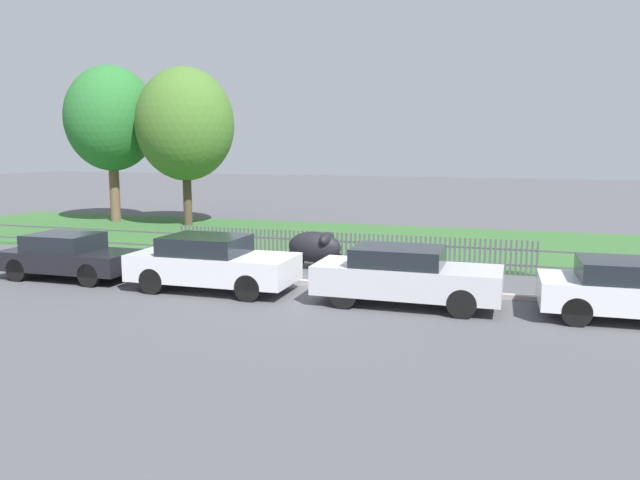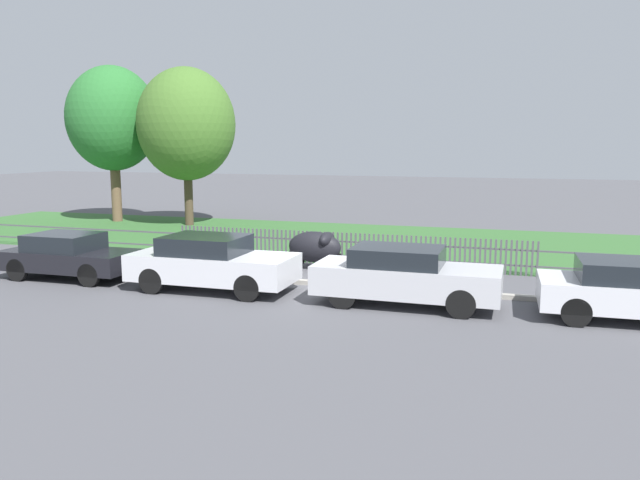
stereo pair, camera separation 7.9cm
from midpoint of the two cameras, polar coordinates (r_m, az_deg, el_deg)
name	(u,v)px [view 1 (the left image)]	position (r m, az deg, el deg)	size (l,w,h in m)	color
ground_plane	(313,286)	(17.08, -0.75, -4.20)	(120.00, 120.00, 0.00)	#4C4C51
kerb_stone	(314,283)	(17.16, -0.65, -3.94)	(42.32, 0.20, 0.12)	#9E998E
grass_strip	(378,242)	(24.90, 5.27, -0.14)	(42.32, 10.23, 0.01)	#33602D
park_fence	(344,249)	(19.93, 2.11, -0.81)	(42.32, 0.05, 1.05)	#4C4C51
parked_car_silver_hatchback	(69,255)	(19.31, -22.09, -1.31)	(3.88, 1.75, 1.30)	black
parked_car_black_saloon	(212,262)	(16.66, -10.01, -2.03)	(4.35, 1.88, 1.45)	silver
parked_car_navy_estate	(405,275)	(15.03, 7.64, -3.21)	(4.40, 1.72, 1.41)	#BCBCC1
parked_car_red_compact	(630,290)	(15.19, 26.33, -4.08)	(3.91, 1.93, 1.34)	silver
covered_motorcycle	(316,247)	(19.19, -0.50, -0.61)	(1.87, 0.94, 1.18)	black
tree_nearest_kerb	(111,119)	(32.91, -18.62, 10.44)	(4.46, 4.46, 7.67)	brown
tree_behind_motorcycle	(185,124)	(30.35, -12.31, 10.28)	(4.58, 4.58, 7.41)	#473828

